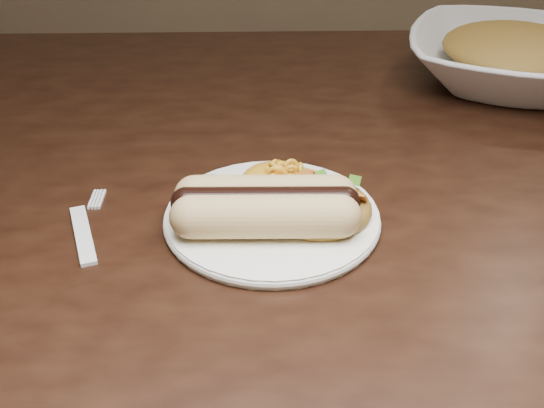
{
  "coord_description": "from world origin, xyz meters",
  "views": [
    {
      "loc": [
        -0.08,
        -0.69,
        1.11
      ],
      "look_at": [
        -0.07,
        -0.16,
        0.77
      ],
      "focal_mm": 42.0,
      "sensor_mm": 36.0,
      "label": 1
    }
  ],
  "objects_px": {
    "fork": "(83,234)",
    "serving_bowl": "(514,61)",
    "plate": "(272,217)",
    "table": "(321,209)"
  },
  "relations": [
    {
      "from": "table",
      "to": "serving_bowl",
      "type": "relative_size",
      "value": 5.25
    },
    {
      "from": "table",
      "to": "fork",
      "type": "bearing_deg",
      "value": -143.94
    },
    {
      "from": "plate",
      "to": "fork",
      "type": "distance_m",
      "value": 0.19
    },
    {
      "from": "table",
      "to": "fork",
      "type": "relative_size",
      "value": 10.15
    },
    {
      "from": "plate",
      "to": "serving_bowl",
      "type": "distance_m",
      "value": 0.5
    },
    {
      "from": "table",
      "to": "plate",
      "type": "xyz_separation_m",
      "value": [
        -0.07,
        -0.16,
        0.1
      ]
    },
    {
      "from": "plate",
      "to": "serving_bowl",
      "type": "xyz_separation_m",
      "value": [
        0.36,
        0.35,
        0.03
      ]
    },
    {
      "from": "fork",
      "to": "serving_bowl",
      "type": "bearing_deg",
      "value": 15.19
    },
    {
      "from": "plate",
      "to": "serving_bowl",
      "type": "height_order",
      "value": "serving_bowl"
    },
    {
      "from": "plate",
      "to": "fork",
      "type": "bearing_deg",
      "value": -173.82
    }
  ]
}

